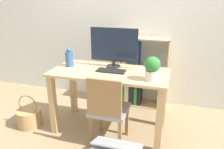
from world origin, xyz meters
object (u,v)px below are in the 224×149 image
at_px(vase, 69,58).
at_px(potted_plant, 152,68).
at_px(bookshelf, 133,74).
at_px(monitor, 113,46).
at_px(basket, 29,117).
at_px(keyboard, 111,71).
at_px(chair, 108,109).

xyz_separation_m(vase, potted_plant, (1.02, -0.19, 0.03)).
bearing_deg(vase, bookshelf, 48.68).
relative_size(monitor, basket, 1.34).
bearing_deg(bookshelf, vase, -131.32).
xyz_separation_m(keyboard, potted_plant, (0.47, -0.14, 0.12)).
xyz_separation_m(monitor, keyboard, (0.03, -0.18, -0.25)).
height_order(keyboard, vase, vase).
bearing_deg(basket, vase, 28.77).
xyz_separation_m(chair, basket, (-1.08, 0.06, -0.32)).
distance_m(keyboard, potted_plant, 0.51).
relative_size(vase, potted_plant, 0.91).
xyz_separation_m(keyboard, chair, (0.05, -0.28, -0.33)).
distance_m(vase, bookshelf, 1.06).
bearing_deg(monitor, chair, -80.65).
height_order(vase, basket, vase).
bearing_deg(monitor, bookshelf, 77.61).
bearing_deg(chair, keyboard, 106.09).
bearing_deg(bookshelf, basket, -138.43).
height_order(monitor, bookshelf, monitor).
distance_m(bookshelf, basket, 1.56).
relative_size(chair, basket, 1.92).
bearing_deg(keyboard, potted_plant, -16.49).
bearing_deg(chair, basket, -177.34).
xyz_separation_m(monitor, bookshelf, (0.13, 0.61, -0.54)).
height_order(keyboard, chair, chair).
relative_size(vase, basket, 0.53).
height_order(monitor, basket, monitor).
height_order(chair, basket, chair).
bearing_deg(bookshelf, keyboard, -97.71).
distance_m(vase, potted_plant, 1.04).
relative_size(bookshelf, basket, 2.42).
height_order(monitor, chair, monitor).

